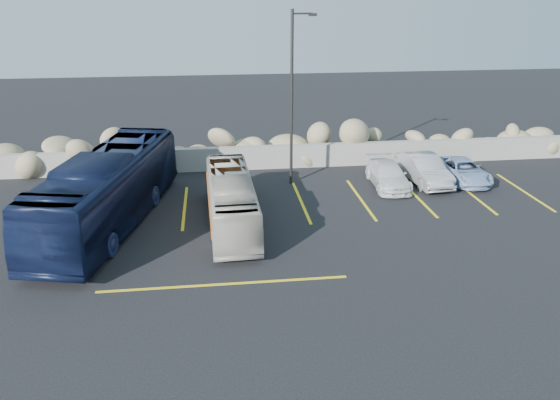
{
  "coord_description": "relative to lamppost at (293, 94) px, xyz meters",
  "views": [
    {
      "loc": [
        -1.1,
        -15.17,
        8.89
      ],
      "look_at": [
        1.28,
        4.0,
        1.32
      ],
      "focal_mm": 35.0,
      "sensor_mm": 36.0,
      "label": 1
    }
  ],
  "objects": [
    {
      "name": "ground",
      "position": [
        -2.56,
        -9.5,
        -4.3
      ],
      "size": [
        90.0,
        90.0,
        0.0
      ],
      "primitive_type": "plane",
      "color": "black",
      "rests_on": "ground"
    },
    {
      "name": "seawall",
      "position": [
        -2.56,
        2.5,
        -3.7
      ],
      "size": [
        60.0,
        0.4,
        1.2
      ],
      "primitive_type": "cube",
      "color": "gray",
      "rests_on": "ground"
    },
    {
      "name": "riprap_pile",
      "position": [
        -2.56,
        3.7,
        -3.0
      ],
      "size": [
        54.0,
        2.8,
        2.6
      ],
      "primitive_type": null,
      "color": "#9C8B66",
      "rests_on": "ground"
    },
    {
      "name": "parking_lines",
      "position": [
        2.09,
        -3.93,
        -4.29
      ],
      "size": [
        18.16,
        9.36,
        0.01
      ],
      "color": "yellow",
      "rests_on": "ground"
    },
    {
      "name": "lamppost",
      "position": [
        0.0,
        0.0,
        0.0
      ],
      "size": [
        1.14,
        0.18,
        8.0
      ],
      "color": "#2A2825",
      "rests_on": "ground"
    },
    {
      "name": "vintage_bus",
      "position": [
        -3.1,
        -4.53,
        -3.28
      ],
      "size": [
        1.9,
        7.35,
        2.03
      ],
      "primitive_type": "imported",
      "rotation": [
        0.0,
        0.0,
        0.03
      ],
      "color": "beige",
      "rests_on": "ground"
    },
    {
      "name": "tour_coach",
      "position": [
        -7.88,
        -3.92,
        -2.83
      ],
      "size": [
        4.73,
        10.78,
        2.92
      ],
      "primitive_type": "imported",
      "rotation": [
        0.0,
        0.0,
        -0.22
      ],
      "color": "#101937",
      "rests_on": "ground"
    },
    {
      "name": "car_b",
      "position": [
        6.33,
        -0.66,
        -3.63
      ],
      "size": [
        1.69,
        4.15,
        1.34
      ],
      "primitive_type": "imported",
      "rotation": [
        0.0,
        0.0,
        0.07
      ],
      "color": "#ACACB1",
      "rests_on": "ground"
    },
    {
      "name": "car_c",
      "position": [
        4.45,
        -0.98,
        -3.74
      ],
      "size": [
        1.7,
        3.85,
        1.1
      ],
      "primitive_type": "imported",
      "rotation": [
        0.0,
        0.0,
        -0.04
      ],
      "color": "white",
      "rests_on": "ground"
    },
    {
      "name": "car_d",
      "position": [
        8.33,
        -0.7,
        -3.77
      ],
      "size": [
        1.79,
        3.8,
        1.05
      ],
      "primitive_type": "imported",
      "rotation": [
        0.0,
        0.0,
        0.01
      ],
      "color": "#9AB2DA",
      "rests_on": "ground"
    }
  ]
}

